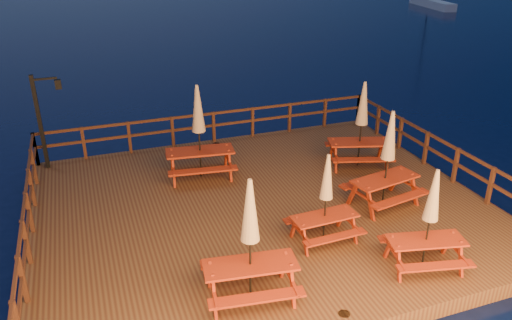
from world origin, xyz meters
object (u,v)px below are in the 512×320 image
Objects in this scene: picnic_table_1 at (250,239)px; picnic_table_2 at (326,197)px; picnic_table_0 at (199,131)px; lamp_post at (44,113)px; sailboat at (432,3)px.

picnic_table_2 is at bearing 37.50° from picnic_table_1.
lamp_post is at bearing 159.15° from picnic_table_0.
lamp_post is 1.04× the size of picnic_table_0.
sailboat is 5.01× the size of picnic_table_2.
picnic_table_0 is 1.27× the size of picnic_table_2.
lamp_post is 0.26× the size of sailboat.
picnic_table_1 reaches higher than picnic_table_2.
picnic_table_0 is at bearing 93.52° from picnic_table_1.
picnic_table_1 is (-0.42, -5.75, -0.10)m from picnic_table_0.
picnic_table_0 reaches higher than picnic_table_1.
lamp_post reaches higher than picnic_table_0.
lamp_post is 8.91m from picnic_table_1.
lamp_post reaches higher than picnic_table_1.
picnic_table_2 is at bearing -59.03° from picnic_table_0.
sailboat is (37.34, 29.37, -1.82)m from lamp_post.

